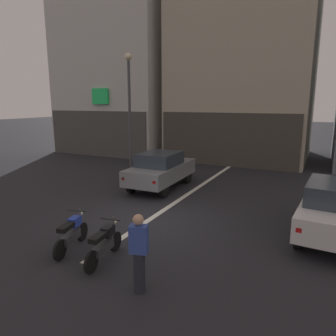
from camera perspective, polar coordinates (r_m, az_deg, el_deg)
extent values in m
plane|color=#232328|center=(10.37, -4.04, -9.75)|extent=(120.00, 120.00, 0.00)
cube|color=silver|center=(15.59, 7.18, -2.37)|extent=(0.20, 18.00, 0.01)
cube|color=silver|center=(27.09, -6.63, 19.39)|extent=(8.50, 9.54, 14.77)
cube|color=#454543|center=(23.05, -12.83, 6.07)|extent=(8.16, 0.10, 3.20)
cube|color=#1EE566|center=(22.56, -12.19, 12.61)|extent=(1.30, 0.16, 1.06)
cube|color=#B2A893|center=(23.33, 14.00, 17.77)|extent=(8.71, 8.47, 12.68)
cube|color=#3E3A33|center=(19.17, 10.47, 5.05)|extent=(8.36, 0.10, 3.20)
cylinder|color=black|center=(15.71, -1.67, -0.99)|extent=(0.20, 0.64, 0.64)
cylinder|color=black|center=(15.09, 3.60, -1.54)|extent=(0.20, 0.64, 0.64)
cylinder|color=black|center=(13.50, -6.63, -3.21)|extent=(0.20, 0.64, 0.64)
cylinder|color=black|center=(12.78, -0.69, -4.00)|extent=(0.20, 0.64, 0.64)
cube|color=slate|center=(14.14, -1.24, -0.65)|extent=(1.86, 4.14, 0.66)
cube|color=#2D3842|center=(13.89, -1.52, 1.69)|extent=(1.60, 2.00, 0.56)
cube|color=red|center=(12.76, -8.10, -1.92)|extent=(0.14, 0.06, 0.12)
cube|color=red|center=(12.07, -2.48, -2.61)|extent=(0.14, 0.06, 0.12)
cylinder|color=black|center=(11.61, 24.42, -6.76)|extent=(0.22, 0.65, 0.64)
cylinder|color=black|center=(9.17, 22.60, -11.50)|extent=(0.22, 0.65, 0.64)
cube|color=silver|center=(10.20, 28.16, -7.08)|extent=(2.03, 4.21, 0.66)
cube|color=red|center=(8.32, 22.65, -10.35)|extent=(0.14, 0.07, 0.12)
cylinder|color=#47474C|center=(16.35, -6.93, 8.61)|extent=(0.14, 0.14, 5.82)
sphere|color=beige|center=(16.47, -7.22, 19.40)|extent=(0.36, 0.36, 0.36)
cylinder|color=black|center=(9.30, -15.29, -11.07)|extent=(0.19, 0.52, 0.52)
cylinder|color=black|center=(8.39, -19.03, -13.90)|extent=(0.19, 0.52, 0.52)
cube|color=#38383D|center=(8.75, -17.26, -11.89)|extent=(0.37, 0.76, 0.22)
cube|color=black|center=(8.50, -17.94, -10.11)|extent=(0.36, 0.64, 0.12)
cube|color=#233DB7|center=(8.84, -16.57, -9.30)|extent=(0.30, 0.40, 0.24)
cylinder|color=#4C4C51|center=(9.04, -15.87, -9.24)|extent=(0.12, 0.25, 0.70)
cylinder|color=black|center=(8.86, -16.23, -7.47)|extent=(0.54, 0.17, 0.04)
sphere|color=silver|center=(9.08, -15.55, -7.98)|extent=(0.12, 0.12, 0.12)
cylinder|color=black|center=(8.51, -9.48, -13.01)|extent=(0.14, 0.52, 0.52)
cylinder|color=black|center=(7.63, -13.77, -16.28)|extent=(0.14, 0.52, 0.52)
cube|color=#38383D|center=(7.98, -11.71, -14.00)|extent=(0.29, 0.76, 0.22)
cube|color=black|center=(7.71, -12.43, -12.11)|extent=(0.29, 0.62, 0.12)
cube|color=black|center=(8.04, -10.86, -11.16)|extent=(0.26, 0.38, 0.24)
cylinder|color=#4C4C51|center=(8.24, -10.08, -11.05)|extent=(0.10, 0.24, 0.70)
cylinder|color=black|center=(8.06, -10.44, -9.15)|extent=(0.55, 0.11, 0.04)
sphere|color=silver|center=(8.28, -9.69, -9.67)|extent=(0.12, 0.12, 0.12)
cylinder|color=#23232D|center=(6.75, -5.23, -18.30)|extent=(0.24, 0.24, 0.86)
cube|color=#334CA5|center=(6.42, -5.35, -12.73)|extent=(0.41, 0.31, 0.58)
sphere|color=tan|center=(6.26, -5.42, -9.32)|extent=(0.22, 0.22, 0.22)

